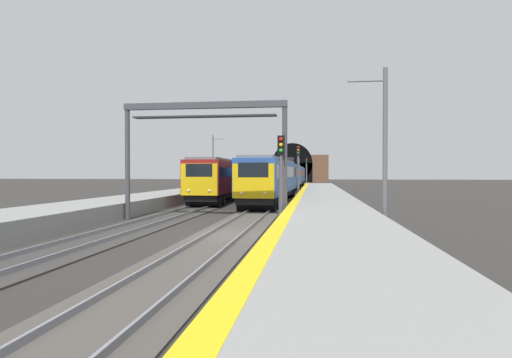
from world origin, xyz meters
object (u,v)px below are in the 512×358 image
(railway_signal_near, at_px, (281,170))
(railway_signal_far, at_px, (306,169))
(train_main_approaching, at_px, (287,176))
(catenary_mast_far, at_px, (385,147))
(railway_signal_mid, at_px, (298,166))
(catenary_mast_near, at_px, (213,162))
(overhead_signal_gantry, at_px, (204,130))
(train_adjacent_platform, at_px, (243,177))

(railway_signal_near, height_order, railway_signal_far, railway_signal_far)
(railway_signal_near, bearing_deg, railway_signal_far, -180.00)
(train_main_approaching, xyz_separation_m, catenary_mast_far, (-38.13, -6.90, 1.63))
(railway_signal_near, relative_size, railway_signal_far, 0.77)
(railway_signal_mid, relative_size, catenary_mast_far, 0.75)
(railway_signal_mid, bearing_deg, catenary_mast_near, -141.65)
(overhead_signal_gantry, bearing_deg, railway_signal_mid, -10.17)
(train_adjacent_platform, distance_m, railway_signal_mid, 8.09)
(train_adjacent_platform, bearing_deg, railway_signal_near, 11.99)
(catenary_mast_far, bearing_deg, train_adjacent_platform, 20.60)
(catenary_mast_far, bearing_deg, train_main_approaching, 10.26)
(catenary_mast_far, bearing_deg, railway_signal_far, 3.72)
(catenary_mast_near, height_order, catenary_mast_far, catenary_mast_near)
(railway_signal_near, xyz_separation_m, railway_signal_far, (74.36, -0.00, 0.75))
(overhead_signal_gantry, bearing_deg, railway_signal_near, -96.52)
(railway_signal_near, relative_size, catenary_mast_near, 0.55)
(railway_signal_near, xyz_separation_m, catenary_mast_far, (-2.47, -5.00, 1.02))
(railway_signal_mid, height_order, railway_signal_far, railway_signal_far)
(catenary_mast_near, xyz_separation_m, catenary_mast_far, (-44.67, -18.74, -0.47))
(train_adjacent_platform, bearing_deg, railway_signal_far, 170.17)
(railway_signal_far, height_order, overhead_signal_gantry, overhead_signal_gantry)
(overhead_signal_gantry, xyz_separation_m, catenary_mast_far, (-2.97, -9.37, -1.23))
(railway_signal_near, bearing_deg, catenary_mast_near, -161.97)
(train_main_approaching, bearing_deg, overhead_signal_gantry, -2.52)
(railway_signal_near, bearing_deg, overhead_signal_gantry, -96.52)
(railway_signal_near, bearing_deg, catenary_mast_far, 63.69)
(railway_signal_near, bearing_deg, railway_signal_mid, -180.00)
(train_adjacent_platform, height_order, railway_signal_near, train_adjacent_platform)
(train_main_approaching, distance_m, overhead_signal_gantry, 35.36)
(train_adjacent_platform, bearing_deg, overhead_signal_gantry, 3.68)
(railway_signal_mid, relative_size, catenary_mast_near, 0.67)
(train_main_approaching, distance_m, catenary_mast_near, 13.68)
(train_main_approaching, bearing_deg, railway_signal_near, 4.54)
(railway_signal_near, xyz_separation_m, railway_signal_mid, (24.83, -0.00, 0.56))
(railway_signal_far, relative_size, catenary_mast_near, 0.71)
(railway_signal_far, bearing_deg, railway_signal_near, 0.00)
(railway_signal_near, height_order, catenary_mast_near, catenary_mast_near)
(railway_signal_near, distance_m, overhead_signal_gantry, 4.94)
(train_main_approaching, bearing_deg, catenary_mast_near, -117.43)
(overhead_signal_gantry, distance_m, catenary_mast_near, 42.75)
(railway_signal_mid, bearing_deg, train_adjacent_platform, -121.40)
(train_main_approaching, xyz_separation_m, railway_signal_near, (-35.66, -1.90, 0.62))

